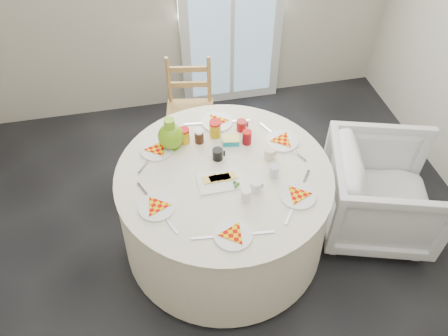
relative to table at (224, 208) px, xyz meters
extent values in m
plane|color=black|center=(0.05, -0.16, -0.38)|extent=(4.00, 4.00, 0.00)
cube|color=silver|center=(0.45, 1.79, 0.68)|extent=(1.00, 0.08, 2.10)
cylinder|color=white|center=(0.00, 0.00, 0.00)|extent=(1.51, 1.51, 0.77)
imported|color=white|center=(1.20, -0.10, 0.02)|extent=(0.96, 0.99, 0.83)
cube|color=#1195A8|center=(0.11, 0.27, 0.41)|extent=(0.13, 0.11, 0.05)
camera|label=1|loc=(-0.41, -1.97, 2.51)|focal=35.00mm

